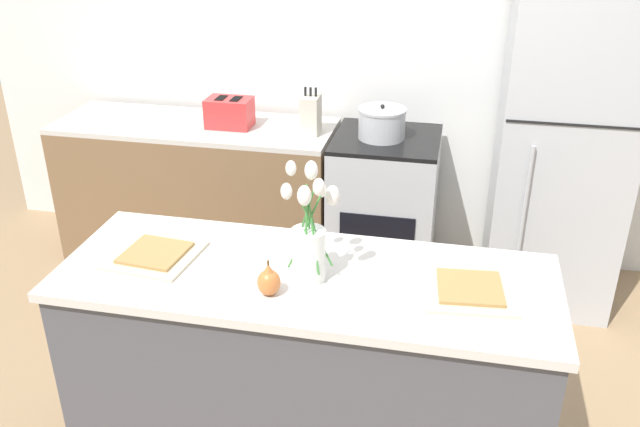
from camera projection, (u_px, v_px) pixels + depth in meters
back_wall at (382, 41)px, 4.00m from camera, size 5.20×0.08×2.70m
kitchen_island at (307, 376)px, 2.64m from camera, size 1.80×0.66×0.93m
back_counter at (200, 192)px, 4.25m from camera, size 1.68×0.60×0.90m
stove_range at (384, 209)px, 4.03m from camera, size 0.60×0.61×0.90m
refrigerator at (563, 145)px, 3.64m from camera, size 0.68×0.67×1.85m
flower_vase at (309, 240)px, 2.33m from camera, size 0.20×0.16×0.42m
pear_figurine at (269, 281)px, 2.29m from camera, size 0.08×0.08×0.13m
plate_setting_left at (155, 254)px, 2.54m from camera, size 0.33×0.33×0.02m
plate_setting_right at (470, 289)px, 2.32m from camera, size 0.33×0.33×0.02m
toaster at (229, 113)px, 3.96m from camera, size 0.28×0.18×0.17m
cooking_pot at (382, 123)px, 3.78m from camera, size 0.27×0.27×0.20m
knife_block at (311, 115)px, 3.84m from camera, size 0.10×0.14×0.27m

